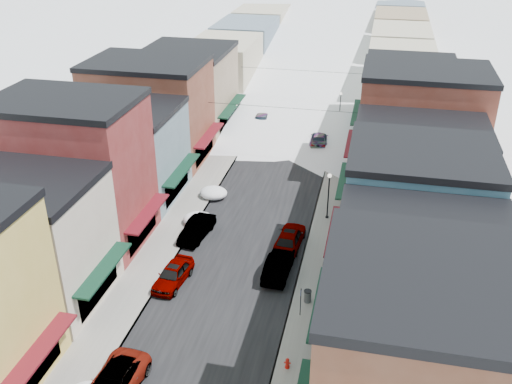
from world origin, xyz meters
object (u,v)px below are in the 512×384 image
at_px(car_silver_sedan, 173,274).
at_px(car_green_sedan, 279,265).
at_px(fire_hydrant, 287,363).
at_px(streetlamp_near, 329,190).
at_px(car_dark_hatch, 197,229).
at_px(trash_can, 308,296).

distance_m(car_silver_sedan, car_green_sedan, 8.07).
xyz_separation_m(fire_hydrant, streetlamp_near, (0.44, 19.12, 2.44)).
relative_size(car_dark_hatch, fire_hydrant, 6.55).
bearing_deg(trash_can, streetlamp_near, 89.53).
height_order(trash_can, streetlamp_near, streetlamp_near).
bearing_deg(fire_hydrant, car_silver_sedan, 144.82).
height_order(car_green_sedan, streetlamp_near, streetlamp_near).
distance_m(fire_hydrant, streetlamp_near, 19.28).
bearing_deg(car_dark_hatch, streetlamp_near, 34.67).
relative_size(car_silver_sedan, streetlamp_near, 1.04).
bearing_deg(fire_hydrant, trash_can, 87.14).
xyz_separation_m(car_silver_sedan, streetlamp_near, (10.31, 12.16, 2.14)).
xyz_separation_m(car_dark_hatch, streetlamp_near, (10.58, 5.46, 2.14)).
bearing_deg(car_green_sedan, car_dark_hatch, -24.24).
bearing_deg(car_green_sedan, fire_hydrant, 105.41).
height_order(car_dark_hatch, trash_can, car_dark_hatch).
xyz_separation_m(car_green_sedan, trash_can, (2.67, -3.11, -0.19)).
relative_size(car_green_sedan, trash_can, 5.26).
distance_m(fire_hydrant, trash_can, 6.71).
bearing_deg(car_dark_hatch, trash_can, -26.26).
xyz_separation_m(fire_hydrant, trash_can, (0.33, 6.69, 0.15)).
xyz_separation_m(car_silver_sedan, fire_hydrant, (9.88, -6.96, -0.30)).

